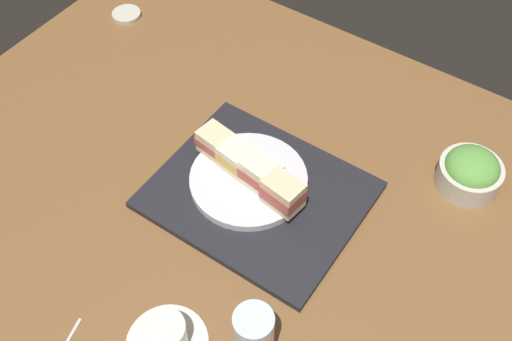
{
  "coord_description": "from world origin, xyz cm",
  "views": [
    {
      "loc": [
        -38.12,
        57.71,
        94.39
      ],
      "look_at": [
        1.63,
        -0.78,
        5.0
      ],
      "focal_mm": 43.95,
      "sensor_mm": 36.0,
      "label": 1
    }
  ],
  "objects_px": {
    "sandwich_plate": "(249,179)",
    "sandwich_inner_far": "(238,159)",
    "small_sauce_dish": "(127,14)",
    "sandwich_inner_near": "(260,175)",
    "drinking_glass": "(254,336)",
    "sandwich_farmost": "(217,143)",
    "salad_bowl": "(470,172)",
    "coffee_cup": "(165,337)",
    "sandwich_nearmost": "(283,193)"
  },
  "relations": [
    {
      "from": "sandwich_plate",
      "to": "sandwich_inner_far",
      "type": "height_order",
      "value": "sandwich_inner_far"
    },
    {
      "from": "small_sauce_dish",
      "to": "sandwich_inner_near",
      "type": "bearing_deg",
      "value": 155.1
    },
    {
      "from": "sandwich_plate",
      "to": "drinking_glass",
      "type": "relative_size",
      "value": 1.87
    },
    {
      "from": "sandwich_inner_near",
      "to": "small_sauce_dish",
      "type": "height_order",
      "value": "sandwich_inner_near"
    },
    {
      "from": "sandwich_inner_far",
      "to": "sandwich_farmost",
      "type": "relative_size",
      "value": 0.98
    },
    {
      "from": "sandwich_inner_near",
      "to": "salad_bowl",
      "type": "xyz_separation_m",
      "value": [
        -0.31,
        -0.24,
        -0.02
      ]
    },
    {
      "from": "sandwich_inner_near",
      "to": "coffee_cup",
      "type": "xyz_separation_m",
      "value": [
        -0.04,
        0.32,
        -0.03
      ]
    },
    {
      "from": "salad_bowl",
      "to": "sandwich_inner_near",
      "type": "bearing_deg",
      "value": 38.18
    },
    {
      "from": "sandwich_plate",
      "to": "coffee_cup",
      "type": "bearing_deg",
      "value": 101.89
    },
    {
      "from": "sandwich_nearmost",
      "to": "sandwich_inner_far",
      "type": "relative_size",
      "value": 0.97
    },
    {
      "from": "sandwich_nearmost",
      "to": "sandwich_inner_near",
      "type": "height_order",
      "value": "sandwich_nearmost"
    },
    {
      "from": "sandwich_inner_near",
      "to": "coffee_cup",
      "type": "height_order",
      "value": "sandwich_inner_near"
    },
    {
      "from": "salad_bowl",
      "to": "small_sauce_dish",
      "type": "relative_size",
      "value": 1.75
    },
    {
      "from": "salad_bowl",
      "to": "sandwich_nearmost",
      "type": "bearing_deg",
      "value": 45.03
    },
    {
      "from": "salad_bowl",
      "to": "small_sauce_dish",
      "type": "height_order",
      "value": "salad_bowl"
    },
    {
      "from": "sandwich_inner_near",
      "to": "coffee_cup",
      "type": "distance_m",
      "value": 0.33
    },
    {
      "from": "salad_bowl",
      "to": "coffee_cup",
      "type": "distance_m",
      "value": 0.62
    },
    {
      "from": "sandwich_inner_near",
      "to": "small_sauce_dish",
      "type": "relative_size",
      "value": 1.13
    },
    {
      "from": "small_sauce_dish",
      "to": "sandwich_nearmost",
      "type": "bearing_deg",
      "value": 156.29
    },
    {
      "from": "sandwich_plate",
      "to": "small_sauce_dish",
      "type": "height_order",
      "value": "sandwich_plate"
    },
    {
      "from": "sandwich_plate",
      "to": "sandwich_inner_near",
      "type": "xyz_separation_m",
      "value": [
        -0.03,
        0.01,
        0.04
      ]
    },
    {
      "from": "sandwich_nearmost",
      "to": "sandwich_inner_far",
      "type": "height_order",
      "value": "sandwich_nearmost"
    },
    {
      "from": "sandwich_plate",
      "to": "salad_bowl",
      "type": "relative_size",
      "value": 1.85
    },
    {
      "from": "sandwich_farmost",
      "to": "coffee_cup",
      "type": "bearing_deg",
      "value": 113.85
    },
    {
      "from": "sandwich_plate",
      "to": "sandwich_farmost",
      "type": "bearing_deg",
      "value": -10.62
    },
    {
      "from": "sandwich_inner_far",
      "to": "salad_bowl",
      "type": "relative_size",
      "value": 0.65
    },
    {
      "from": "sandwich_inner_far",
      "to": "salad_bowl",
      "type": "height_order",
      "value": "sandwich_inner_far"
    },
    {
      "from": "sandwich_plate",
      "to": "sandwich_farmost",
      "type": "xyz_separation_m",
      "value": [
        0.08,
        -0.02,
        0.03
      ]
    },
    {
      "from": "sandwich_nearmost",
      "to": "coffee_cup",
      "type": "distance_m",
      "value": 0.32
    },
    {
      "from": "sandwich_farmost",
      "to": "drinking_glass",
      "type": "height_order",
      "value": "drinking_glass"
    },
    {
      "from": "sandwich_inner_near",
      "to": "salad_bowl",
      "type": "height_order",
      "value": "sandwich_inner_near"
    },
    {
      "from": "sandwich_inner_near",
      "to": "sandwich_plate",
      "type": "bearing_deg",
      "value": -10.62
    },
    {
      "from": "sandwich_nearmost",
      "to": "small_sauce_dish",
      "type": "distance_m",
      "value": 0.67
    },
    {
      "from": "coffee_cup",
      "to": "drinking_glass",
      "type": "xyz_separation_m",
      "value": [
        -0.12,
        -0.07,
        0.03
      ]
    },
    {
      "from": "sandwich_plate",
      "to": "salad_bowl",
      "type": "xyz_separation_m",
      "value": [
        -0.33,
        -0.24,
        0.01
      ]
    },
    {
      "from": "small_sauce_dish",
      "to": "sandwich_farmost",
      "type": "bearing_deg",
      "value": 151.95
    },
    {
      "from": "sandwich_plate",
      "to": "sandwich_inner_near",
      "type": "relative_size",
      "value": 2.86
    },
    {
      "from": "sandwich_nearmost",
      "to": "sandwich_farmost",
      "type": "distance_m",
      "value": 0.17
    },
    {
      "from": "sandwich_farmost",
      "to": "sandwich_plate",
      "type": "bearing_deg",
      "value": 169.38
    },
    {
      "from": "sandwich_inner_near",
      "to": "sandwich_inner_far",
      "type": "distance_m",
      "value": 0.06
    },
    {
      "from": "coffee_cup",
      "to": "small_sauce_dish",
      "type": "distance_m",
      "value": 0.84
    },
    {
      "from": "sandwich_nearmost",
      "to": "salad_bowl",
      "type": "relative_size",
      "value": 0.63
    },
    {
      "from": "sandwich_farmost",
      "to": "small_sauce_dish",
      "type": "height_order",
      "value": "sandwich_farmost"
    },
    {
      "from": "sandwich_farmost",
      "to": "salad_bowl",
      "type": "relative_size",
      "value": 0.67
    },
    {
      "from": "sandwich_nearmost",
      "to": "drinking_glass",
      "type": "height_order",
      "value": "drinking_glass"
    },
    {
      "from": "sandwich_inner_near",
      "to": "coffee_cup",
      "type": "relative_size",
      "value": 0.58
    },
    {
      "from": "sandwich_nearmost",
      "to": "sandwich_farmost",
      "type": "bearing_deg",
      "value": -10.62
    },
    {
      "from": "sandwich_inner_far",
      "to": "sandwich_inner_near",
      "type": "bearing_deg",
      "value": 169.38
    },
    {
      "from": "sandwich_inner_far",
      "to": "sandwich_nearmost",
      "type": "bearing_deg",
      "value": 169.38
    },
    {
      "from": "sandwich_inner_far",
      "to": "sandwich_farmost",
      "type": "distance_m",
      "value": 0.06
    }
  ]
}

